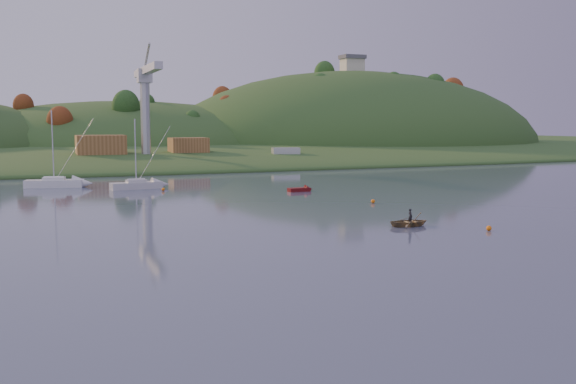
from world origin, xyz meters
name	(u,v)px	position (x,y,z in m)	size (l,w,h in m)	color
ground	(439,286)	(0.00, 0.00, 0.00)	(500.00, 500.00, 0.00)	#323C52
far_shore	(95,149)	(0.00, 230.00, 0.00)	(620.00, 220.00, 1.50)	#24491D
shore_slope	(115,157)	(0.00, 165.00, 0.00)	(640.00, 150.00, 7.00)	#24491D
hill_center	(128,150)	(10.00, 210.00, 0.00)	(140.00, 120.00, 36.00)	#24491D
hill_right	(351,148)	(95.00, 195.00, 0.00)	(150.00, 130.00, 60.00)	#24491D
hilltop_house	(352,63)	(95.00, 195.00, 33.40)	(9.00, 7.00, 6.45)	beige
hillside_trees	(107,154)	(0.00, 185.00, 0.00)	(280.00, 50.00, 32.00)	#184117
wharf	(158,160)	(5.00, 122.00, 1.20)	(42.00, 16.00, 2.40)	slate
shed_west	(101,145)	(-8.00, 123.00, 4.80)	(11.00, 8.00, 4.80)	brown
shed_east	(188,146)	(13.00, 124.00, 4.40)	(9.00, 7.00, 4.00)	brown
dock_crane	(146,92)	(2.00, 118.39, 17.17)	(3.20, 28.00, 20.30)	#B7B7BC
sailboat_near	(136,185)	(-8.42, 66.17, 0.70)	(7.89, 3.29, 10.62)	silver
sailboat_far	(54,183)	(-19.94, 73.53, 0.77)	(8.98, 4.40, 11.96)	white
canoe	(410,222)	(11.02, 20.51, 0.40)	(2.73, 3.83, 0.79)	olive
paddler	(410,219)	(11.02, 20.51, 0.73)	(0.53, 0.35, 1.46)	black
red_tender	(303,189)	(13.99, 53.93, 0.27)	(3.92, 1.55, 1.31)	#5D0D0E
work_vessel	(286,158)	(35.00, 114.20, 1.42)	(16.22, 8.13, 3.98)	slate
buoy_0	(489,228)	(16.32, 15.41, 0.25)	(0.50, 0.50, 0.50)	orange
buoy_1	(373,201)	(16.49, 37.60, 0.25)	(0.50, 0.50, 0.50)	orange
buoy_3	(163,189)	(-5.15, 61.94, 0.25)	(0.50, 0.50, 0.50)	orange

